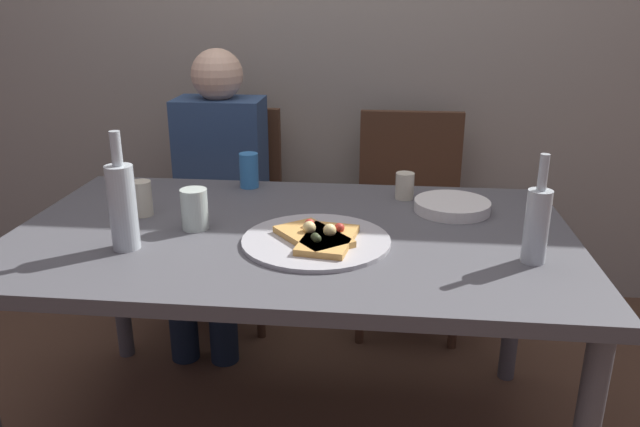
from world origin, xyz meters
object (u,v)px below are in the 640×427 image
at_px(pizza_slice_last, 328,238).
at_px(tumbler_near, 142,198).
at_px(guest_in_sweater, 217,182).
at_px(plate_stack, 452,206).
at_px(tumbler_far, 405,186).
at_px(soda_can, 249,170).
at_px(wine_glass, 195,209).
at_px(chair_right, 409,206).
at_px(wine_bottle, 537,223).
at_px(table_knife, 116,201).
at_px(pizza_slice_extra, 313,235).
at_px(beer_bottle, 122,205).
at_px(dining_table, 292,252).
at_px(pizza_tray, 316,241).
at_px(chair_left, 228,200).

height_order(pizza_slice_last, tumbler_near, tumbler_near).
bearing_deg(guest_in_sweater, plate_stack, 150.39).
distance_m(tumbler_far, plate_stack, 0.19).
bearing_deg(soda_can, pizza_slice_last, -57.47).
height_order(wine_glass, chair_right, chair_right).
bearing_deg(wine_glass, wine_bottle, -8.54).
bearing_deg(tumbler_far, table_knife, -171.42).
bearing_deg(pizza_slice_extra, beer_bottle, -170.13).
height_order(pizza_slice_last, soda_can, soda_can).
xyz_separation_m(dining_table, soda_can, (-0.21, 0.40, 0.13)).
height_order(tumbler_far, plate_stack, tumbler_far).
distance_m(beer_bottle, wine_glass, 0.22).
bearing_deg(soda_can, tumbler_far, -7.60).
xyz_separation_m(pizza_tray, beer_bottle, (-0.50, -0.09, 0.12)).
bearing_deg(dining_table, chair_right, 67.05).
bearing_deg(chair_right, tumbler_near, 43.26).
xyz_separation_m(wine_bottle, guest_in_sweater, (-1.07, 0.88, -0.19)).
xyz_separation_m(pizza_tray, wine_glass, (-0.36, 0.07, 0.05)).
bearing_deg(pizza_tray, dining_table, 132.15).
distance_m(dining_table, table_knife, 0.64).
height_order(pizza_tray, table_knife, pizza_tray).
relative_size(wine_glass, chair_left, 0.13).
height_order(pizza_slice_extra, table_knife, pizza_slice_extra).
bearing_deg(wine_bottle, dining_table, 166.37).
relative_size(dining_table, soda_can, 13.22).
distance_m(wine_bottle, beer_bottle, 1.07).
bearing_deg(chair_right, soda_can, 39.14).
bearing_deg(plate_stack, beer_bottle, -156.23).
height_order(beer_bottle, chair_right, beer_bottle).
bearing_deg(guest_in_sweater, dining_table, 120.18).
relative_size(dining_table, pizza_slice_last, 6.80).
bearing_deg(dining_table, pizza_slice_extra, -52.56).
xyz_separation_m(pizza_tray, plate_stack, (0.40, 0.30, 0.01)).
distance_m(dining_table, soda_can, 0.47).
bearing_deg(plate_stack, dining_table, -155.64).
bearing_deg(table_knife, beer_bottle, -170.91).
relative_size(pizza_slice_extra, tumbler_far, 2.86).
distance_m(beer_bottle, chair_right, 1.36).
relative_size(pizza_tray, wine_glass, 3.43).
relative_size(wine_glass, table_knife, 0.54).
bearing_deg(pizza_tray, table_knife, 158.15).
bearing_deg(beer_bottle, pizza_tray, 10.28).
xyz_separation_m(pizza_tray, wine_bottle, (0.56, -0.07, 0.10)).
bearing_deg(chair_left, chair_right, -180.00).
relative_size(pizza_slice_extra, wine_bottle, 0.89).
height_order(wine_glass, chair_left, chair_left).
relative_size(pizza_tray, soda_can, 3.36).
bearing_deg(pizza_tray, chair_left, 117.48).
bearing_deg(tumbler_far, soda_can, 172.40).
bearing_deg(guest_in_sweater, chair_right, -169.20).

